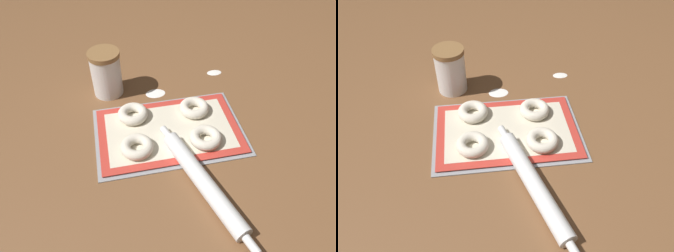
{
  "view_description": "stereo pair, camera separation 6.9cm",
  "coord_description": "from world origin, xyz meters",
  "views": [
    {
      "loc": [
        -0.16,
        -0.73,
        0.77
      ],
      "look_at": [
        -0.0,
        0.0,
        0.03
      ],
      "focal_mm": 35.0,
      "sensor_mm": 36.0,
      "label": 1
    },
    {
      "loc": [
        -0.09,
        -0.74,
        0.77
      ],
      "look_at": [
        -0.0,
        0.0,
        0.03
      ],
      "focal_mm": 35.0,
      "sensor_mm": 36.0,
      "label": 2
    }
  ],
  "objects": [
    {
      "name": "ground_plane",
      "position": [
        0.0,
        0.0,
        0.0
      ],
      "size": [
        2.8,
        2.8,
        0.0
      ],
      "primitive_type": "plane",
      "color": "brown"
    },
    {
      "name": "baking_tray",
      "position": [
        -0.0,
        0.0,
        0.0
      ],
      "size": [
        0.48,
        0.31,
        0.01
      ],
      "color": "#93969B",
      "rests_on": "ground_plane"
    },
    {
      "name": "baking_mat",
      "position": [
        -0.0,
        0.0,
        0.01
      ],
      "size": [
        0.45,
        0.29,
        0.0
      ],
      "color": "red",
      "rests_on": "baking_tray"
    },
    {
      "name": "bagel_front_left",
      "position": [
        -0.11,
        -0.06,
        0.03
      ],
      "size": [
        0.1,
        0.1,
        0.03
      ],
      "color": "silver",
      "rests_on": "baking_mat"
    },
    {
      "name": "bagel_front_right",
      "position": [
        0.1,
        -0.07,
        0.03
      ],
      "size": [
        0.1,
        0.1,
        0.03
      ],
      "color": "silver",
      "rests_on": "baking_mat"
    },
    {
      "name": "bagel_back_left",
      "position": [
        -0.11,
        0.08,
        0.03
      ],
      "size": [
        0.1,
        0.1,
        0.03
      ],
      "color": "silver",
      "rests_on": "baking_mat"
    },
    {
      "name": "bagel_back_right",
      "position": [
        0.1,
        0.07,
        0.03
      ],
      "size": [
        0.1,
        0.1,
        0.03
      ],
      "color": "silver",
      "rests_on": "baking_mat"
    },
    {
      "name": "flour_canister",
      "position": [
        -0.17,
        0.25,
        0.09
      ],
      "size": [
        0.11,
        0.11,
        0.17
      ],
      "color": "white",
      "rests_on": "ground_plane"
    },
    {
      "name": "rolling_pin",
      "position": [
        0.05,
        -0.23,
        0.02
      ],
      "size": [
        0.16,
        0.45,
        0.05
      ],
      "color": "silver",
      "rests_on": "ground_plane"
    },
    {
      "name": "flour_patch_near",
      "position": [
        0.25,
        0.29,
        0.0
      ],
      "size": [
        0.06,
        0.04,
        0.0
      ],
      "color": "white",
      "rests_on": "ground_plane"
    },
    {
      "name": "flour_patch_far",
      "position": [
        -0.01,
        0.21,
        0.0
      ],
      "size": [
        0.07,
        0.05,
        0.0
      ],
      "color": "white",
      "rests_on": "ground_plane"
    }
  ]
}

